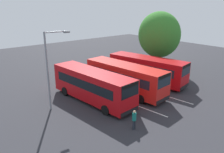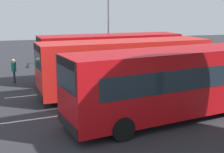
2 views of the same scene
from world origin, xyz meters
name	(u,v)px [view 1 (image 1 of 2)]	position (x,y,z in m)	size (l,w,h in m)	color
ground_plane	(123,91)	(0.00, 0.00, 0.00)	(68.59, 68.59, 0.00)	#2B2B30
bus_far_left	(93,85)	(0.04, -4.11, 1.69)	(9.86, 3.17, 3.07)	#B70C11
bus_center_left	(125,77)	(0.35, -0.07, 1.69)	(9.88, 3.28, 3.07)	red
bus_center_right	(147,69)	(-0.34, 4.21, 1.69)	(9.96, 4.07, 3.07)	#B70C11
pedestrian	(134,118)	(6.43, -4.82, 0.93)	(0.36, 0.36, 1.60)	#232833
street_lamp	(50,66)	(-0.95, -7.89, 4.07)	(0.45, 2.32, 7.03)	gray
depot_tree	(159,35)	(-3.09, 9.58, 5.04)	(6.05, 5.44, 8.22)	#4C3823
lane_stripe_outer_left	(109,95)	(0.00, -1.99, 0.00)	(13.93, 0.12, 0.01)	silver
lane_stripe_inner_left	(136,87)	(0.00, 1.99, 0.00)	(13.93, 0.12, 0.01)	silver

